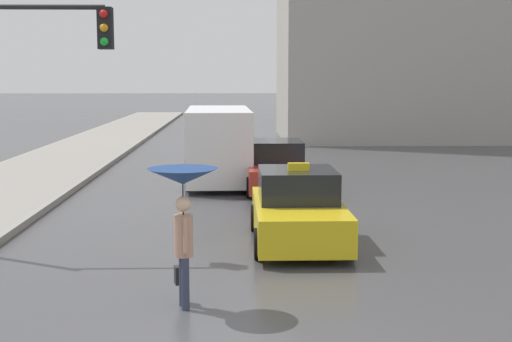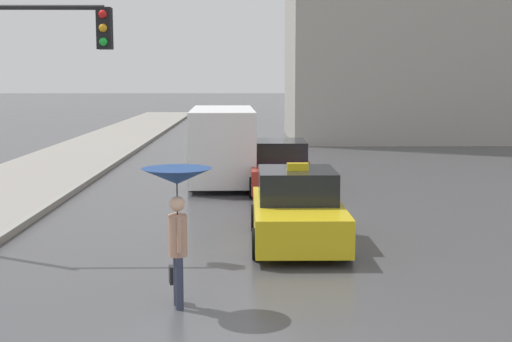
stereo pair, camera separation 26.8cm
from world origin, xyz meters
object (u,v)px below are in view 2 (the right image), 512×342
traffic_light (16,72)px  pedestrian_with_umbrella (177,195)px  ambulance_van (223,142)px  taxi (297,210)px  sedan_red (280,168)px

traffic_light → pedestrian_with_umbrella: bearing=-46.7°
pedestrian_with_umbrella → ambulance_van: bearing=-14.7°
pedestrian_with_umbrella → traffic_light: bearing=29.8°
pedestrian_with_umbrella → traffic_light: (-3.45, 3.66, 1.83)m
taxi → traffic_light: size_ratio=0.81×
taxi → pedestrian_with_umbrella: 4.80m
pedestrian_with_umbrella → traffic_light: 5.35m
taxi → pedestrian_with_umbrella: (-2.09, -4.20, 1.03)m
ambulance_van → taxi: bearing=100.2°
ambulance_van → traffic_light: traffic_light is taller
pedestrian_with_umbrella → sedan_red: bearing=-23.8°
taxi → traffic_light: bearing=5.6°
sedan_red → ambulance_van: 2.48m
ambulance_van → traffic_light: 10.24m
taxi → traffic_light: 6.26m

